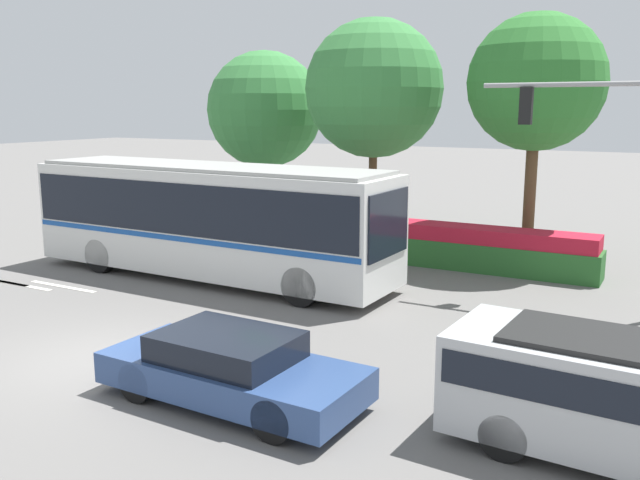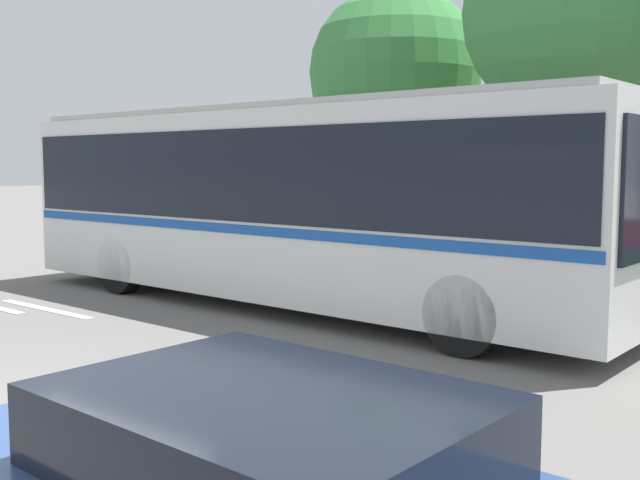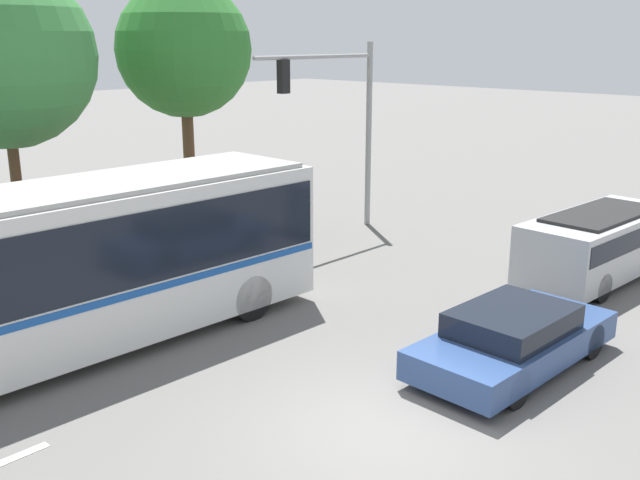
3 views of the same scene
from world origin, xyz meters
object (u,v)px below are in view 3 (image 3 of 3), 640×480
at_px(city_bus, 52,264).
at_px(suv_left_lane, 599,240).
at_px(sedan_foreground, 514,338).
at_px(street_tree_centre, 2,57).
at_px(traffic_light_pole, 343,109).
at_px(street_tree_right, 184,50).

relative_size(city_bus, suv_left_lane, 2.18).
bearing_deg(city_bus, suv_left_lane, -24.29).
relative_size(sedan_foreground, street_tree_centre, 0.59).
distance_m(traffic_light_pole, street_tree_right, 5.04).
bearing_deg(sedan_foreground, suv_left_lane, 11.32).
bearing_deg(city_bus, traffic_light_pole, 13.26).
distance_m(city_bus, sedan_foreground, 8.56).
relative_size(city_bus, sedan_foreground, 2.46).
bearing_deg(street_tree_centre, city_bus, -109.76).
height_order(traffic_light_pole, street_tree_centre, street_tree_centre).
xyz_separation_m(suv_left_lane, street_tree_right, (-3.88, 11.41, 4.47)).
bearing_deg(street_tree_centre, suv_left_lane, -51.73).
bearing_deg(sedan_foreground, city_bus, 131.93).
bearing_deg(street_tree_right, street_tree_centre, 177.02).
bearing_deg(traffic_light_pole, sedan_foreground, 59.66).
bearing_deg(street_tree_centre, sedan_foreground, -75.73).
bearing_deg(street_tree_right, city_bus, -141.97).
xyz_separation_m(sedan_foreground, street_tree_centre, (-3.22, 12.68, 4.82)).
distance_m(street_tree_centre, street_tree_right, 5.34).
height_order(suv_left_lane, street_tree_centre, street_tree_centre).
distance_m(sedan_foreground, traffic_light_pole, 10.59).
xyz_separation_m(suv_left_lane, traffic_light_pole, (-0.90, 7.72, 2.77)).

